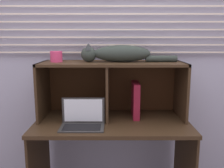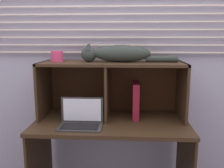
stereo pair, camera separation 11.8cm
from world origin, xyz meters
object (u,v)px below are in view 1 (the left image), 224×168
Objects in this scene: laptop at (83,121)px; small_basket at (56,57)px; book_stack at (89,113)px; binder_upright at (135,100)px; cat at (118,54)px.

small_basket reaches higher than laptop.
laptop is 1.51× the size of book_stack.
binder_upright is 3.05× the size of small_basket.
cat is at bearing 180.00° from binder_upright.
cat reaches higher than laptop.
small_basket is at bearing -180.00° from cat.
binder_upright is at bearing 30.08° from laptop.
small_basket reaches higher than binder_upright.
small_basket reaches higher than book_stack.
cat is at bearing 41.74° from laptop.
book_stack is 2.21× the size of small_basket.
book_stack is 0.56m from small_basket.
binder_upright is (0.43, 0.25, 0.10)m from laptop.
small_basket is at bearing 180.00° from binder_upright.
cat is 0.62m from laptop.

